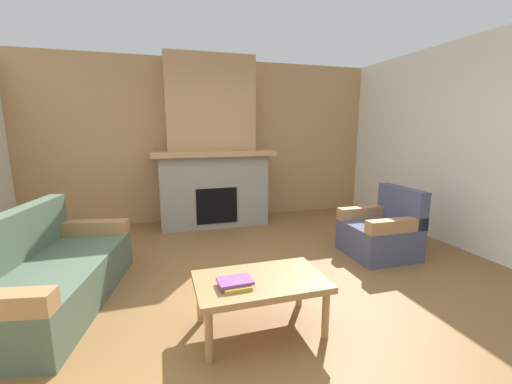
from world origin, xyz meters
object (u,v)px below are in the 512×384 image
at_px(armchair, 382,232).
at_px(couch, 47,276).
at_px(fireplace, 212,154).
at_px(coffee_table, 260,285).

bearing_deg(armchair, couch, -177.35).
xyz_separation_m(fireplace, coffee_table, (-0.14, -3.09, -0.79)).
xyz_separation_m(fireplace, armchair, (1.79, -2.03, -0.87)).
bearing_deg(armchair, coffee_table, -151.38).
distance_m(couch, armchair, 3.64).
height_order(couch, armchair, same).
relative_size(fireplace, coffee_table, 2.70).
bearing_deg(armchair, fireplace, 131.42).
bearing_deg(coffee_table, fireplace, 87.47).
distance_m(couch, coffee_table, 1.92).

